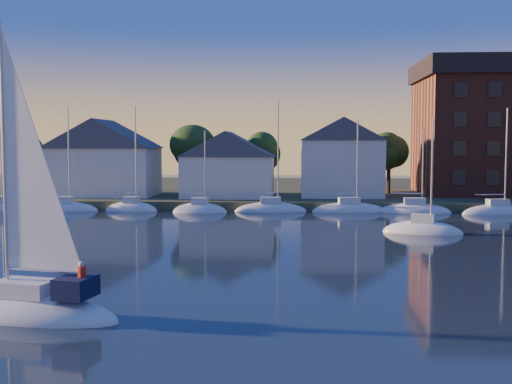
# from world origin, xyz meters

# --- Properties ---
(ground) EXTENTS (260.00, 260.00, 0.00)m
(ground) POSITION_xyz_m (0.00, 0.00, 0.00)
(ground) COLOR black
(ground) RESTS_ON ground
(shoreline_land) EXTENTS (160.00, 50.00, 2.00)m
(shoreline_land) POSITION_xyz_m (0.00, 75.00, 0.00)
(shoreline_land) COLOR #313821
(shoreline_land) RESTS_ON ground
(wooden_dock) EXTENTS (120.00, 3.00, 1.00)m
(wooden_dock) POSITION_xyz_m (0.00, 52.00, 0.00)
(wooden_dock) COLOR brown
(wooden_dock) RESTS_ON ground
(clubhouse_west) EXTENTS (13.65, 9.45, 9.64)m
(clubhouse_west) POSITION_xyz_m (-22.00, 58.00, 5.93)
(clubhouse_west) COLOR silver
(clubhouse_west) RESTS_ON shoreline_land
(clubhouse_centre) EXTENTS (11.55, 8.40, 8.08)m
(clubhouse_centre) POSITION_xyz_m (-6.00, 57.00, 5.13)
(clubhouse_centre) COLOR silver
(clubhouse_centre) RESTS_ON shoreline_land
(clubhouse_east) EXTENTS (10.50, 8.40, 9.80)m
(clubhouse_east) POSITION_xyz_m (8.00, 59.00, 6.00)
(clubhouse_east) COLOR silver
(clubhouse_east) RESTS_ON shoreline_land
(tree_line) EXTENTS (93.40, 5.40, 8.90)m
(tree_line) POSITION_xyz_m (2.00, 63.00, 7.18)
(tree_line) COLOR #342317
(tree_line) RESTS_ON shoreline_land
(moored_fleet) EXTENTS (71.50, 2.40, 12.05)m
(moored_fleet) POSITION_xyz_m (-8.00, 49.00, 0.10)
(moored_fleet) COLOR silver
(moored_fleet) RESTS_ON ground
(hero_sailboat) EXTENTS (9.46, 4.68, 14.12)m
(hero_sailboat) POSITION_xyz_m (-9.37, 5.47, 0.59)
(hero_sailboat) COLOR silver
(hero_sailboat) RESTS_ON ground
(drifting_sailboat_right) EXTENTS (7.10, 3.97, 10.86)m
(drifting_sailboat_right) POSITION_xyz_m (13.20, 33.22, 0.10)
(drifting_sailboat_right) COLOR silver
(drifting_sailboat_right) RESTS_ON ground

